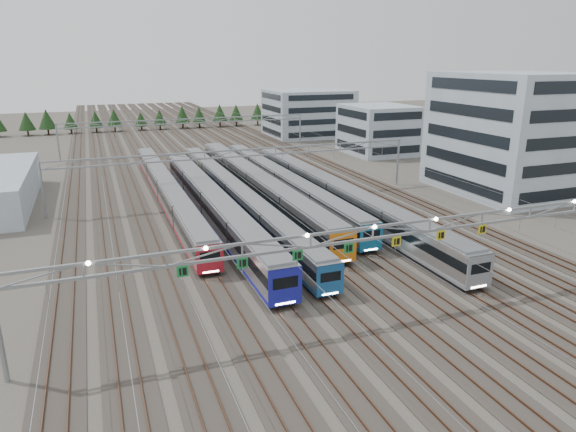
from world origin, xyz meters
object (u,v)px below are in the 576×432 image
object	(u,v)px
gantry_near	(373,236)
depot_bldg_south	(510,134)
train_b	(212,205)
train_e	(283,183)
depot_bldg_mid	(378,130)
gantry_far	(188,125)
depot_bldg_north	(308,113)
train_c	(234,194)
train_f	(335,194)
gantry_mid	(241,159)
train_a	(167,190)
train_d	(256,184)

from	to	relation	value
gantry_near	depot_bldg_south	distance (m)	51.74
train_b	train_e	size ratio (longest dim) A/B	0.99
depot_bldg_south	depot_bldg_mid	xyz separation A→B (m)	(-1.42, 38.71, -4.04)
gantry_far	depot_bldg_north	bearing A→B (deg)	22.19
train_c	depot_bldg_mid	bearing A→B (deg)	36.92
train_f	gantry_mid	bearing A→B (deg)	138.23
train_e	gantry_near	bearing A→B (deg)	-99.63
train_a	depot_bldg_north	distance (m)	75.35
gantry_far	train_e	bearing A→B (deg)	-81.48
train_f	gantry_near	distance (m)	32.49
train_a	train_e	size ratio (longest dim) A/B	1.06
train_d	train_e	size ratio (longest dim) A/B	1.07
depot_bldg_mid	depot_bldg_north	size ratio (longest dim) A/B	0.73
gantry_near	depot_bldg_mid	distance (m)	79.79
train_e	depot_bldg_north	distance (m)	67.06
train_a	gantry_near	size ratio (longest dim) A/B	1.06
train_f	gantry_far	distance (m)	56.34
train_a	depot_bldg_mid	world-z (taller)	depot_bldg_mid
train_d	gantry_mid	world-z (taller)	gantry_mid
train_a	train_d	distance (m)	13.63
train_d	gantry_far	distance (m)	45.37
train_a	gantry_far	size ratio (longest dim) A/B	1.06
train_f	gantry_far	xyz separation A→B (m)	(-11.25, 55.05, 4.19)
train_a	train_d	world-z (taller)	train_d
train_c	train_e	world-z (taller)	train_e
train_b	gantry_near	xyz separation A→B (m)	(6.70, -30.74, 4.80)
train_d	gantry_mid	bearing A→B (deg)	176.76
gantry_far	train_b	bearing A→B (deg)	-97.08
train_c	train_d	xyz separation A→B (m)	(4.50, 3.71, 0.27)
train_b	depot_bldg_mid	world-z (taller)	depot_bldg_mid
train_f	depot_bldg_north	world-z (taller)	depot_bldg_north
train_e	depot_bldg_north	xyz separation A→B (m)	(29.74, 59.95, 4.27)
train_a	gantry_near	distance (m)	43.64
train_c	gantry_far	bearing A→B (deg)	87.36
train_c	depot_bldg_north	distance (m)	74.71
train_b	depot_bldg_south	distance (m)	49.44
train_a	gantry_mid	size ratio (longest dim) A/B	1.06
depot_bldg_south	train_b	bearing A→B (deg)	178.96
depot_bldg_north	train_e	bearing A→B (deg)	-116.39
train_f	gantry_near	size ratio (longest dim) A/B	1.08
gantry_far	train_c	bearing A→B (deg)	-92.64
train_c	train_f	world-z (taller)	train_f
train_b	depot_bldg_north	size ratio (longest dim) A/B	2.55
train_c	train_e	distance (m)	9.76
train_b	gantry_near	bearing A→B (deg)	-77.70
train_c	depot_bldg_south	size ratio (longest dim) A/B	3.01
train_a	train_c	xyz separation A→B (m)	(9.00, -5.60, -0.04)
gantry_far	gantry_near	bearing A→B (deg)	-90.03
depot_bldg_south	gantry_mid	bearing A→B (deg)	166.31
train_a	depot_bldg_south	size ratio (longest dim) A/B	2.73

